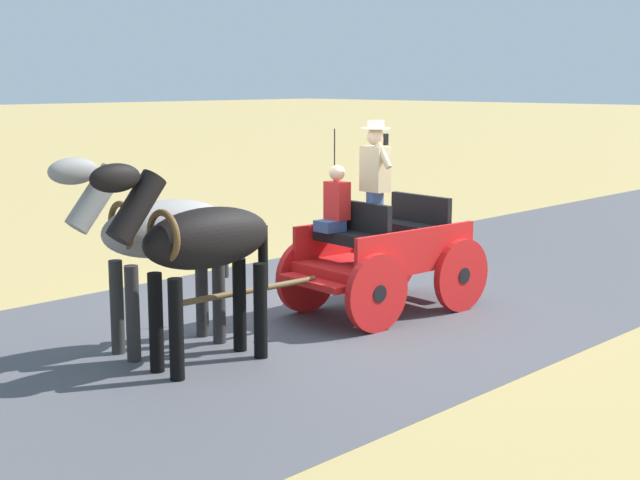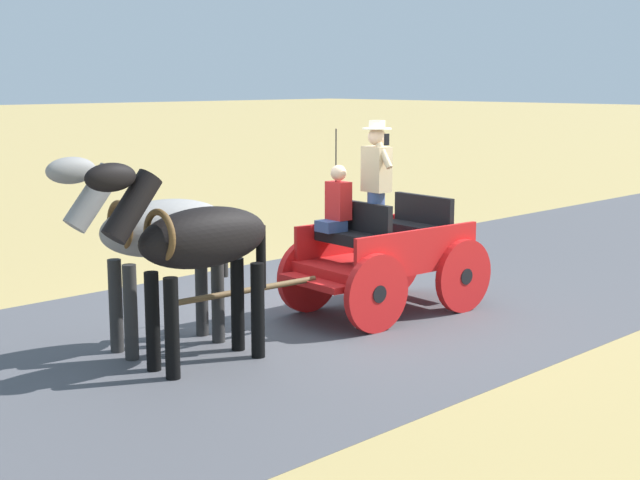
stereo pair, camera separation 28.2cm
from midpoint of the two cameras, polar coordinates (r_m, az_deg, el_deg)
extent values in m
plane|color=tan|center=(11.91, 1.78, -4.53)|extent=(200.00, 200.00, 0.00)
cube|color=#4C4C51|center=(11.91, 1.78, -4.51)|extent=(6.37, 160.00, 0.01)
cube|color=red|center=(11.81, 4.85, -1.40)|extent=(1.38, 2.29, 0.12)
cube|color=red|center=(11.37, 6.88, -0.45)|extent=(0.24, 2.09, 0.44)
cube|color=red|center=(12.17, 3.00, 0.30)|extent=(0.24, 2.09, 0.44)
cube|color=red|center=(11.03, 0.30, -2.71)|extent=(1.10, 0.33, 0.08)
cube|color=red|center=(12.70, 8.73, -1.50)|extent=(0.73, 0.26, 0.06)
cube|color=black|center=(11.33, 2.69, 0.10)|extent=(1.05, 0.45, 0.14)
cube|color=black|center=(11.42, 3.37, 1.28)|extent=(1.02, 0.17, 0.44)
cube|color=black|center=(12.09, 6.56, 0.67)|extent=(1.05, 0.45, 0.14)
cube|color=black|center=(12.19, 7.17, 1.77)|extent=(1.02, 0.17, 0.44)
cylinder|color=red|center=(10.87, 4.32, -3.36)|extent=(0.18, 0.97, 0.96)
cylinder|color=black|center=(10.87, 4.32, -3.36)|extent=(0.14, 0.22, 0.21)
cylinder|color=red|center=(11.82, -0.04, -2.25)|extent=(0.18, 0.97, 0.96)
cylinder|color=black|center=(11.82, -0.04, -2.25)|extent=(0.14, 0.22, 0.21)
cylinder|color=red|center=(11.96, 9.66, -2.24)|extent=(0.18, 0.97, 0.96)
cylinder|color=black|center=(11.96, 9.66, -2.24)|extent=(0.14, 0.22, 0.21)
cylinder|color=red|center=(12.83, 5.28, -1.31)|extent=(0.18, 0.97, 0.96)
cylinder|color=black|center=(12.83, 5.28, -1.31)|extent=(0.14, 0.22, 0.21)
cylinder|color=brown|center=(10.44, -3.85, -3.18)|extent=(0.24, 2.00, 0.07)
cylinder|color=black|center=(11.46, 1.71, 3.75)|extent=(0.02, 0.02, 1.30)
cylinder|color=#384C7F|center=(11.39, 4.23, 0.79)|extent=(0.22, 0.22, 0.90)
cube|color=tan|center=(11.30, 4.27, 4.45)|extent=(0.36, 0.25, 0.56)
sphere|color=beige|center=(11.27, 4.30, 6.48)|extent=(0.22, 0.22, 0.22)
cylinder|color=beige|center=(11.26, 4.31, 6.98)|extent=(0.36, 0.36, 0.01)
cylinder|color=beige|center=(11.26, 4.31, 7.24)|extent=(0.20, 0.20, 0.10)
cylinder|color=tan|center=(11.12, 4.78, 5.29)|extent=(0.27, 0.10, 0.32)
cube|color=black|center=(11.05, 4.94, 6.30)|extent=(0.03, 0.07, 0.14)
cube|color=#384C7F|center=(11.42, 1.41, 0.89)|extent=(0.31, 0.34, 0.14)
cube|color=red|center=(11.45, 1.87, 2.48)|extent=(0.32, 0.22, 0.48)
sphere|color=beige|center=(11.41, 1.88, 4.23)|extent=(0.20, 0.20, 0.20)
ellipsoid|color=black|center=(9.52, -6.41, 0.16)|extent=(0.63, 1.58, 0.64)
cylinder|color=black|center=(9.26, -8.41, -5.53)|extent=(0.15, 0.15, 1.05)
cylinder|color=black|center=(9.55, -9.62, -5.07)|extent=(0.15, 0.15, 1.05)
cylinder|color=black|center=(9.88, -3.11, -4.45)|extent=(0.15, 0.15, 1.05)
cylinder|color=black|center=(10.15, -4.40, -4.06)|extent=(0.15, 0.15, 1.05)
cylinder|color=black|center=(9.00, -10.83, 2.06)|extent=(0.29, 0.66, 0.73)
ellipsoid|color=black|center=(8.86, -12.11, 3.86)|extent=(0.24, 0.55, 0.28)
cube|color=black|center=(9.01, -10.73, 2.30)|extent=(0.08, 0.50, 0.56)
cylinder|color=black|center=(10.01, -2.92, -1.06)|extent=(0.11, 0.11, 0.70)
torus|color=brown|center=(9.21, -9.18, 0.26)|extent=(0.55, 0.09, 0.55)
ellipsoid|color=gray|center=(10.20, -8.88, 0.76)|extent=(0.74, 1.61, 0.64)
cylinder|color=#272726|center=(9.96, -11.00, -4.49)|extent=(0.15, 0.15, 1.05)
cylinder|color=#272726|center=(10.28, -11.92, -4.08)|extent=(0.15, 0.15, 1.05)
cylinder|color=#272726|center=(10.48, -5.66, -3.64)|extent=(0.15, 0.15, 1.05)
cylinder|color=#272726|center=(10.78, -6.69, -3.27)|extent=(0.15, 0.15, 1.05)
cylinder|color=gray|center=(9.77, -13.28, 2.58)|extent=(0.33, 0.67, 0.73)
ellipsoid|color=gray|center=(9.64, -14.54, 4.24)|extent=(0.28, 0.56, 0.28)
cube|color=#272726|center=(9.77, -13.18, 2.80)|extent=(0.12, 0.51, 0.56)
cylinder|color=#272726|center=(10.62, -5.34, -0.45)|extent=(0.11, 0.11, 0.70)
torus|color=brown|center=(9.94, -11.65, 0.90)|extent=(0.55, 0.13, 0.55)
camera|label=1|loc=(0.14, -89.26, 0.13)|focal=51.04mm
camera|label=2|loc=(0.14, 90.74, -0.13)|focal=51.04mm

